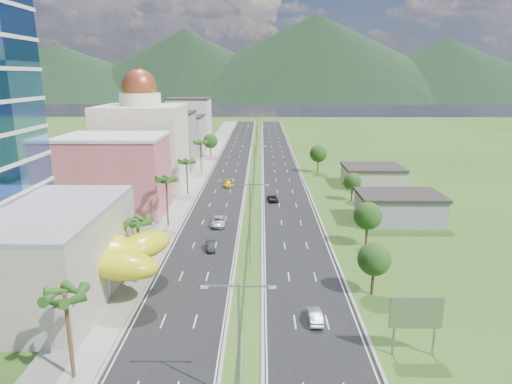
{
  "coord_description": "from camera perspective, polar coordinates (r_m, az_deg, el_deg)",
  "views": [
    {
      "loc": [
        1.82,
        -58.43,
        27.15
      ],
      "look_at": [
        0.86,
        20.22,
        7.0
      ],
      "focal_mm": 32.0,
      "sensor_mm": 36.0,
      "label": 1
    }
  ],
  "objects": [
    {
      "name": "streetlight_median_d",
      "position": [
        154.79,
        0.02,
        6.79
      ],
      "size": [
        6.04,
        0.25,
        11.0
      ],
      "color": "gray",
      "rests_on": "ground"
    },
    {
      "name": "shed_far",
      "position": [
        119.51,
        14.33,
        1.87
      ],
      "size": [
        14.0,
        12.0,
        4.4
      ],
      "primitive_type": "cube",
      "color": "#A79D8A",
      "rests_on": "ground"
    },
    {
      "name": "motorcycle",
      "position": [
        60.83,
        -13.0,
        -11.88
      ],
      "size": [
        0.82,
        1.9,
        1.17
      ],
      "primitive_type": "imported",
      "rotation": [
        0.0,
        0.0,
        -0.15
      ],
      "color": "black",
      "rests_on": "road_left"
    },
    {
      "name": "car_dark_left",
      "position": [
        73.83,
        -5.71,
        -6.71
      ],
      "size": [
        1.98,
        4.09,
        1.29
      ],
      "primitive_type": "imported",
      "rotation": [
        0.0,
        0.0,
        0.16
      ],
      "color": "black",
      "rests_on": "road_left"
    },
    {
      "name": "mountain_ridge",
      "position": [
        512.46,
        7.36,
        11.22
      ],
      "size": [
        860.0,
        140.0,
        90.0
      ],
      "primitive_type": null,
      "color": "black",
      "rests_on": "ground"
    },
    {
      "name": "palm_tree_e",
      "position": [
        130.95,
        -6.95,
        5.99
      ],
      "size": [
        3.6,
        3.6,
        9.4
      ],
      "color": "#47301C",
      "rests_on": "ground"
    },
    {
      "name": "streetlight_median_b",
      "position": [
        71.43,
        -0.79,
        -2.23
      ],
      "size": [
        6.04,
        0.25,
        11.0
      ],
      "color": "gray",
      "rests_on": "ground"
    },
    {
      "name": "leafy_tree_lfar",
      "position": [
        155.9,
        -5.72,
        6.34
      ],
      "size": [
        4.9,
        4.9,
        8.05
      ],
      "color": "#47301C",
      "rests_on": "ground"
    },
    {
      "name": "ground",
      "position": [
        64.45,
        -1.0,
        -10.55
      ],
      "size": [
        500.0,
        500.0,
        0.0
      ],
      "primitive_type": "plane",
      "color": "#2D5119",
      "rests_on": "ground"
    },
    {
      "name": "streetlight_median_c",
      "position": [
        110.34,
        -0.26,
        3.71
      ],
      "size": [
        6.04,
        0.25,
        11.0
      ],
      "color": "gray",
      "rests_on": "ground"
    },
    {
      "name": "car_yellow_far_left",
      "position": [
        114.88,
        -3.51,
        1.07
      ],
      "size": [
        2.71,
        5.37,
        1.5
      ],
      "primitive_type": "imported",
      "rotation": [
        0.0,
        0.0,
        -0.12
      ],
      "color": "gold",
      "rests_on": "road_left"
    },
    {
      "name": "leafy_tree_rc",
      "position": [
        103.02,
        11.98,
        1.28
      ],
      "size": [
        3.85,
        3.85,
        6.33
      ],
      "color": "#47301C",
      "rests_on": "ground"
    },
    {
      "name": "median_guardrail",
      "position": [
        133.1,
        -0.1,
        2.87
      ],
      "size": [
        0.1,
        216.06,
        0.76
      ],
      "color": "gray",
      "rests_on": "ground"
    },
    {
      "name": "streetlight_median_a",
      "position": [
        39.2,
        -2.16,
        -17.0
      ],
      "size": [
        6.04,
        0.25,
        11.0
      ],
      "color": "gray",
      "rests_on": "ground"
    },
    {
      "name": "billboard",
      "position": [
        48.8,
        19.35,
        -14.27
      ],
      "size": [
        5.2,
        0.35,
        6.2
      ],
      "color": "gray",
      "rests_on": "ground"
    },
    {
      "name": "leafy_tree_rb",
      "position": [
        75.75,
        13.79,
        -2.92
      ],
      "size": [
        4.55,
        4.55,
        7.47
      ],
      "color": "#47301C",
      "rests_on": "ground"
    },
    {
      "name": "car_silver_right",
      "position": [
        53.91,
        7.35,
        -15.1
      ],
      "size": [
        1.54,
        4.25,
        1.39
      ],
      "primitive_type": "imported",
      "rotation": [
        0.0,
        0.0,
        3.16
      ],
      "color": "#A9ABB1",
      "rests_on": "road_right"
    },
    {
      "name": "streetlight_median_e",
      "position": [
        199.48,
        0.18,
        8.5
      ],
      "size": [
        6.04,
        0.25,
        11.0
      ],
      "color": "gray",
      "rests_on": "ground"
    },
    {
      "name": "midrise_white",
      "position": [
        186.56,
        -8.28,
        8.64
      ],
      "size": [
        16.0,
        15.0,
        18.0
      ],
      "primitive_type": "cube",
      "color": "silver",
      "rests_on": "ground"
    },
    {
      "name": "lime_canopy",
      "position": [
        62.68,
        -19.89,
        -7.24
      ],
      "size": [
        18.0,
        15.0,
        7.4
      ],
      "color": "#D0CB14",
      "rests_on": "ground"
    },
    {
      "name": "palm_tree_b",
      "position": [
        65.99,
        -14.59,
        -3.83
      ],
      "size": [
        3.6,
        3.6,
        8.1
      ],
      "color": "#47301C",
      "rests_on": "ground"
    },
    {
      "name": "shed_near",
      "position": [
        90.84,
        17.43,
        -2.05
      ],
      "size": [
        15.0,
        10.0,
        5.0
      ],
      "primitive_type": "cube",
      "color": "gray",
      "rests_on": "ground"
    },
    {
      "name": "palm_tree_a",
      "position": [
        44.64,
        -22.75,
        -12.2
      ],
      "size": [
        3.6,
        3.6,
        9.1
      ],
      "color": "#47301C",
      "rests_on": "ground"
    },
    {
      "name": "midrise_beige",
      "position": [
        164.3,
        -9.48,
        6.95
      ],
      "size": [
        16.0,
        15.0,
        13.0
      ],
      "primitive_type": "cube",
      "color": "#A79D8A",
      "rests_on": "ground"
    },
    {
      "name": "car_silver_mid_left",
      "position": [
        85.22,
        -4.65,
        -3.67
      ],
      "size": [
        2.84,
        5.78,
        1.58
      ],
      "primitive_type": "imported",
      "rotation": [
        0.0,
        0.0,
        -0.04
      ],
      "color": "#B6BABE",
      "rests_on": "road_left"
    },
    {
      "name": "palm_tree_d",
      "position": [
        106.68,
        -8.67,
        3.61
      ],
      "size": [
        3.6,
        3.6,
        8.6
      ],
      "color": "#47301C",
      "rests_on": "ground"
    },
    {
      "name": "road_right",
      "position": [
        150.99,
        2.85,
        4.0
      ],
      "size": [
        11.0,
        260.0,
        0.04
      ],
      "primitive_type": "cube",
      "color": "black",
      "rests_on": "ground"
    },
    {
      "name": "sidewalk_left",
      "position": [
        152.05,
        -6.44,
        4.01
      ],
      "size": [
        7.0,
        260.0,
        0.12
      ],
      "primitive_type": "cube",
      "color": "gray",
      "rests_on": "ground"
    },
    {
      "name": "leafy_tree_rd",
      "position": [
        131.23,
        7.8,
        4.77
      ],
      "size": [
        4.9,
        4.9,
        8.05
      ],
      "color": "#47301C",
      "rests_on": "ground"
    },
    {
      "name": "domed_building",
      "position": [
        118.34,
        -13.99,
        6.28
      ],
      "size": [
        20.0,
        20.0,
        28.7
      ],
      "color": "beige",
      "rests_on": "ground"
    },
    {
      "name": "palm_tree_c",
      "position": [
        84.36,
        -11.17,
        1.32
      ],
      "size": [
        3.6,
        3.6,
        9.6
      ],
      "color": "#47301C",
      "rests_on": "ground"
    },
    {
      "name": "midrise_grey",
      "position": [
        142.69,
        -11.03,
        6.39
      ],
      "size": [
        16.0,
        15.0,
        16.0
      ],
      "primitive_type": "cube",
      "color": "gray",
      "rests_on": "ground"
    },
    {
      "name": "road_left",
      "position": [
        151.17,
        -2.85,
        4.01
      ],
      "size": [
        11.0,
        260.0,
        0.04
      ],
      "primitive_type": "cube",
      "color": "black",
      "rests_on": "ground"
    },
    {
      "name": "pink_shophouse",
      "position": [
        97.22,
        -17.19,
        2.06
      ],
      "size": [
        20.0,
        15.0,
        15.0
      ],
      "primitive_type": "cube",
      "color": "#C45550",
      "rests_on": "ground"
    },
    {
      "name": "leafy_tree_ra",
      "position": [
        59.63,
        14.55,
        -8.16
      ],
      "size": [
        4.2,
        4.2,
        6.9
      ],
      "color": "#47301C",
      "rests_on": "ground"
    },
    {
      "name": "car_dark_far_right",
      "position": [
        101.5,
        2.07,
        -0.76
      ],
      "size": [
        2.63,
        4.84,
        1.29
      ],
      "primitive_type": "imported",
      "rotation": [
        0.0,
        0.0,
        3.25
      ],
      "color": "black",
      "rests_on": "road_right"
    }
  ]
}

